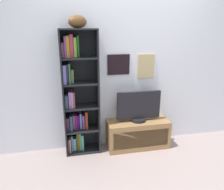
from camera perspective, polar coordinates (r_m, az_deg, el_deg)
ground at (r=2.71m, az=9.69°, el=-23.72°), size 5.20×5.20×0.04m
back_wall at (r=3.17m, az=3.39°, el=6.77°), size 4.80×0.08×2.33m
bookshelf at (r=3.02m, az=-9.27°, el=-0.51°), size 0.49×0.27×1.75m
football at (r=2.85m, az=-9.16°, el=18.72°), size 0.31×0.28×0.16m
tv_stand at (r=3.34m, az=6.84°, el=-10.17°), size 0.92×0.36×0.42m
television at (r=3.16m, az=7.11°, el=-3.17°), size 0.65×0.22×0.45m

